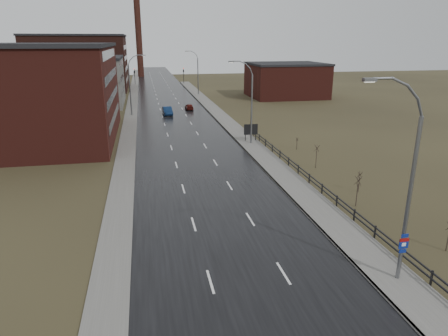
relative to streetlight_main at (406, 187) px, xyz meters
name	(u,v)px	position (x,y,z in m)	size (l,w,h in m)	color
ground	(267,321)	(-8.47, -2.00, -6.06)	(320.00, 320.00, 0.00)	#2D2819
road	(174,116)	(-8.47, 58.00, -6.03)	(14.00, 300.00, 0.06)	black
sidewalk_right	(251,145)	(0.13, 33.00, -5.97)	(3.20, 180.00, 0.18)	#595651
curb_right	(241,146)	(-1.39, 33.00, -5.97)	(0.16, 180.00, 0.18)	slate
sidewalk_left	(131,117)	(-16.67, 58.00, -6.00)	(2.40, 260.00, 0.12)	#595651
warehouse_near	(33,93)	(-29.46, 43.00, 0.70)	(22.44, 28.56, 13.50)	#471914
warehouse_mid	(86,81)	(-26.46, 76.00, -0.80)	(16.32, 20.40, 10.50)	slate
warehouse_far	(80,63)	(-31.47, 106.00, 1.70)	(26.52, 24.48, 15.50)	#331611
building_right	(286,80)	(21.83, 80.00, -1.80)	(18.36, 16.32, 8.50)	#471914
smokestack	(139,36)	(-14.47, 148.00, 9.44)	(2.70, 2.70, 30.70)	#331611
streetlight_main	(406,187)	(0.00, 0.00, 0.00)	(3.91, 0.29, 12.11)	slate
streetlight_right_mid	(250,102)	(0.03, 34.00, -0.22)	(3.36, 0.28, 11.35)	slate
streetlight_left	(131,85)	(-16.17, 60.00, -0.22)	(3.36, 0.28, 11.35)	slate
streetlight_right_far	(197,73)	(0.03, 88.00, -0.22)	(3.36, 0.28, 11.35)	slate
guardrail	(312,180)	(1.83, 16.32, -5.35)	(0.10, 53.05, 1.10)	black
shrub_c	(357,190)	(3.61, 10.90, -4.59)	(0.65, 0.69, 2.77)	#382D23
shrub_d	(359,181)	(5.58, 14.03, -4.98)	(0.49, 0.51, 2.03)	#382D23
shrub_e	(316,156)	(4.66, 21.83, -4.61)	(0.64, 0.68, 2.73)	#382D23
shrub_f	(297,143)	(5.54, 29.99, -5.20)	(0.39, 0.41, 1.62)	#382D23
billboard	(251,130)	(0.63, 35.33, -4.34)	(2.01, 0.17, 2.55)	black
traffic_light_left	(134,70)	(-16.47, 118.00, -1.46)	(0.58, 2.73, 5.30)	black
traffic_light_right	(183,70)	(-0.47, 118.00, -1.46)	(0.58, 2.73, 5.30)	black
car_near	(167,111)	(-9.67, 59.26, -5.28)	(1.65, 4.74, 1.56)	#0D2245
car_far	(189,107)	(-4.85, 64.39, -5.42)	(1.50, 3.73, 1.27)	#49100C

